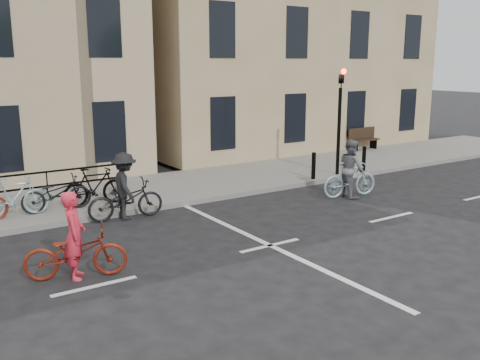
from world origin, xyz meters
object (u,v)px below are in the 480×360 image
bench (363,138)px  cyclist_pink (75,248)px  cyclist_grey (350,174)px  traffic_light (340,108)px  cyclist_dark (125,193)px

bench → cyclist_pink: bearing=-154.8°
cyclist_pink → cyclist_grey: size_ratio=1.06×
cyclist_pink → bench: bearing=-45.3°
traffic_light → cyclist_grey: traffic_light is taller
cyclist_pink → traffic_light: bearing=-50.6°
cyclist_dark → traffic_light: bearing=-80.1°
cyclist_dark → cyclist_pink: bearing=150.2°
cyclist_grey → bench: bearing=-38.0°
cyclist_grey → cyclist_dark: bearing=87.6°
traffic_light → bench: 6.14m
bench → cyclist_dark: cyclist_dark is taller
cyclist_pink → cyclist_grey: cyclist_grey is taller
cyclist_pink → cyclist_grey: bearing=-60.1°
traffic_light → cyclist_grey: size_ratio=2.07×
bench → cyclist_grey: bearing=-138.9°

